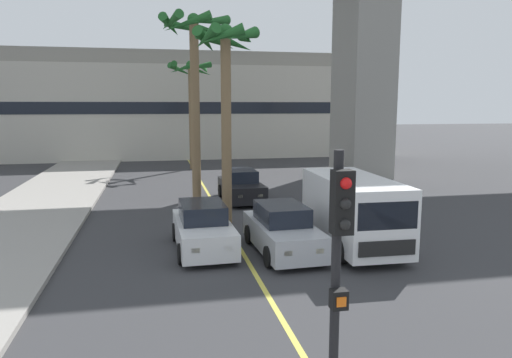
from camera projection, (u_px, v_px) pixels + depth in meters
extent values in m
cube|color=#DBCC4C|center=(214.00, 204.00, 23.09)|extent=(0.14, 56.00, 0.01)
cube|color=gray|center=(364.00, 56.00, 31.43)|extent=(2.80, 4.40, 15.74)
cube|color=beige|center=(185.00, 112.00, 44.62)|extent=(38.57, 8.00, 8.13)
cube|color=#9C998D|center=(183.00, 61.00, 43.90)|extent=(37.80, 7.20, 1.20)
cube|color=black|center=(187.00, 108.00, 40.66)|extent=(34.71, 0.04, 1.00)
cube|color=white|center=(203.00, 233.00, 15.68)|extent=(1.82, 4.15, 0.80)
cube|color=black|center=(202.00, 212.00, 15.72)|extent=(1.45, 2.09, 0.60)
cube|color=#F2EDCC|center=(228.00, 248.00, 13.84)|extent=(0.24, 0.09, 0.14)
cube|color=#F2EDCC|center=(196.00, 250.00, 13.63)|extent=(0.24, 0.09, 0.14)
cylinder|color=black|center=(235.00, 250.00, 14.68)|extent=(0.24, 0.65, 0.64)
cylinder|color=black|center=(182.00, 254.00, 14.31)|extent=(0.24, 0.65, 0.64)
cylinder|color=black|center=(221.00, 229.00, 17.12)|extent=(0.24, 0.65, 0.64)
cylinder|color=black|center=(176.00, 232.00, 16.75)|extent=(0.24, 0.65, 0.64)
cube|color=#B7BABF|center=(283.00, 235.00, 15.41)|extent=(1.86, 4.16, 0.80)
cube|color=black|center=(282.00, 213.00, 15.45)|extent=(1.47, 2.10, 0.60)
cube|color=#F2EDCC|center=(319.00, 251.00, 13.59)|extent=(0.24, 0.09, 0.14)
cube|color=#F2EDCC|center=(288.00, 253.00, 13.37)|extent=(0.24, 0.09, 0.14)
cylinder|color=black|center=(321.00, 253.00, 14.43)|extent=(0.25, 0.65, 0.64)
cylinder|color=black|center=(269.00, 257.00, 14.04)|extent=(0.25, 0.65, 0.64)
cylinder|color=black|center=(294.00, 231.00, 16.86)|extent=(0.25, 0.65, 0.64)
cylinder|color=black|center=(249.00, 234.00, 16.48)|extent=(0.25, 0.65, 0.64)
cube|color=black|center=(241.00, 189.00, 23.72)|extent=(1.83, 4.15, 0.80)
cube|color=black|center=(240.00, 175.00, 23.76)|extent=(1.46, 2.09, 0.60)
cube|color=#F2EDCC|center=(260.00, 195.00, 21.89)|extent=(0.24, 0.09, 0.14)
cube|color=#F2EDCC|center=(240.00, 196.00, 21.68)|extent=(0.24, 0.09, 0.14)
cylinder|color=black|center=(263.00, 199.00, 22.73)|extent=(0.24, 0.65, 0.64)
cylinder|color=black|center=(230.00, 200.00, 22.36)|extent=(0.24, 0.65, 0.64)
cylinder|color=black|center=(251.00, 190.00, 25.17)|extent=(0.24, 0.65, 0.64)
cylinder|color=black|center=(221.00, 191.00, 24.80)|extent=(0.24, 0.65, 0.64)
cube|color=white|center=(353.00, 209.00, 15.93)|extent=(2.12, 5.25, 2.10)
cube|color=black|center=(388.00, 216.00, 13.39)|extent=(1.80, 0.12, 0.80)
cube|color=black|center=(387.00, 248.00, 13.47)|extent=(1.70, 0.10, 0.44)
cylinder|color=black|center=(400.00, 248.00, 14.72)|extent=(0.28, 0.77, 0.76)
cylinder|color=black|center=(341.00, 251.00, 14.39)|extent=(0.28, 0.77, 0.76)
cylinder|color=black|center=(361.00, 223.00, 17.76)|extent=(0.28, 0.77, 0.76)
cylinder|color=black|center=(311.00, 226.00, 17.42)|extent=(0.28, 0.77, 0.76)
cylinder|color=black|center=(335.00, 318.00, 5.95)|extent=(0.12, 0.12, 4.20)
cube|color=black|center=(342.00, 202.00, 5.59)|extent=(0.24, 0.20, 0.76)
sphere|color=red|center=(346.00, 183.00, 5.45)|extent=(0.14, 0.14, 0.14)
sphere|color=black|center=(345.00, 204.00, 5.49)|extent=(0.14, 0.14, 0.14)
sphere|color=black|center=(345.00, 224.00, 5.53)|extent=(0.14, 0.14, 0.14)
cube|color=black|center=(339.00, 299.00, 5.79)|extent=(0.20, 0.16, 0.24)
cube|color=orange|center=(341.00, 302.00, 5.71)|extent=(0.12, 0.03, 0.12)
cylinder|color=brown|center=(195.00, 114.00, 23.47)|extent=(0.44, 0.44, 8.59)
sphere|color=#236028|center=(194.00, 20.00, 22.79)|extent=(0.60, 0.60, 0.60)
cone|color=#236028|center=(218.00, 25.00, 22.97)|extent=(0.60, 2.36, 0.87)
cone|color=#236028|center=(206.00, 30.00, 23.85)|extent=(2.11, 1.77, 1.02)
cone|color=#236028|center=(188.00, 28.00, 23.87)|extent=(2.37, 0.86, 0.88)
cone|color=#236028|center=(171.00, 26.00, 23.00)|extent=(1.23, 2.34, 0.97)
cone|color=#236028|center=(171.00, 22.00, 22.25)|extent=(1.15, 2.35, 0.82)
cone|color=#236028|center=(187.00, 23.00, 21.71)|extent=(2.34, 1.18, 1.07)
cone|color=#236028|center=(210.00, 21.00, 22.06)|extent=(2.14, 1.74, 0.83)
cylinder|color=brown|center=(191.00, 119.00, 35.25)|extent=(0.34, 0.34, 7.45)
sphere|color=#236028|center=(190.00, 65.00, 34.65)|extent=(0.60, 0.60, 0.60)
cone|color=#236028|center=(205.00, 69.00, 34.96)|extent=(0.52, 2.22, 1.02)
cone|color=#236028|center=(199.00, 71.00, 35.67)|extent=(2.00, 1.71, 1.09)
cone|color=#236028|center=(180.00, 70.00, 35.40)|extent=(2.01, 1.70, 1.06)
cone|color=#236028|center=(175.00, 68.00, 34.57)|extent=(0.65, 2.25, 0.88)
cone|color=#236028|center=(184.00, 68.00, 33.67)|extent=(2.16, 1.43, 1.00)
cone|color=#236028|center=(197.00, 67.00, 33.79)|extent=(2.22, 1.24, 0.84)
cylinder|color=brown|center=(226.00, 132.00, 18.86)|extent=(0.40, 0.40, 7.33)
sphere|color=#236028|center=(225.00, 32.00, 18.27)|extent=(0.60, 0.60, 0.60)
cone|color=#236028|center=(246.00, 39.00, 18.51)|extent=(0.51, 1.72, 0.88)
cone|color=#236028|center=(233.00, 43.00, 19.10)|extent=(1.68, 1.23, 1.02)
cone|color=#236028|center=(216.00, 41.00, 19.02)|extent=(1.76, 0.97, 0.91)
cone|color=#236028|center=(206.00, 41.00, 18.57)|extent=(1.20, 1.70, 1.01)
cone|color=#236028|center=(206.00, 38.00, 17.87)|extent=(1.04, 1.74, 0.96)
cone|color=#236028|center=(223.00, 36.00, 17.50)|extent=(1.76, 0.87, 0.92)
cone|color=#236028|center=(242.00, 35.00, 17.79)|extent=(1.60, 1.41, 0.83)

